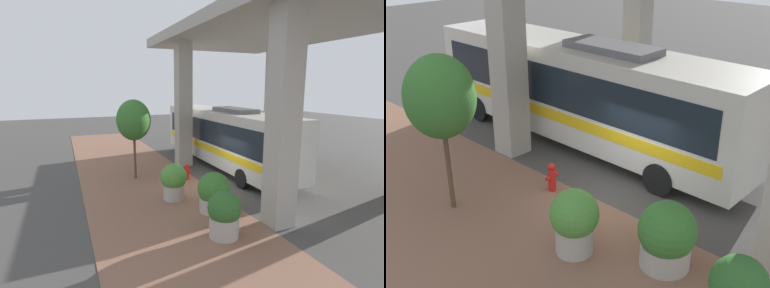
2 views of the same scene
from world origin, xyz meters
TOP-DOWN VIEW (x-y plane):
  - ground_plane at (0.00, 0.00)m, footprint 80.00×80.00m
  - sidewalk_strip at (-3.00, 0.00)m, footprint 6.00×40.00m
  - bus at (2.75, 3.47)m, footprint 2.75×12.93m
  - fire_hydrant at (-0.51, 1.69)m, footprint 0.49×0.23m
  - planter_middle at (-1.14, -2.73)m, footprint 1.35×1.35m
  - planter_back at (-2.20, -0.83)m, footprint 1.20×1.20m
  - street_tree_near at (-3.07, 3.06)m, footprint 1.85×1.85m

SIDE VIEW (x-z plane):
  - ground_plane at x=0.00m, z-range 0.00..0.00m
  - sidewalk_strip at x=-3.00m, z-range 0.00..0.02m
  - fire_hydrant at x=-0.51m, z-range 0.00..0.93m
  - planter_middle at x=-1.14m, z-range -0.02..1.64m
  - planter_back at x=-2.20m, z-range 0.05..1.73m
  - bus at x=2.75m, z-range 0.16..3.98m
  - street_tree_near at x=-3.07m, z-range 1.07..5.47m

